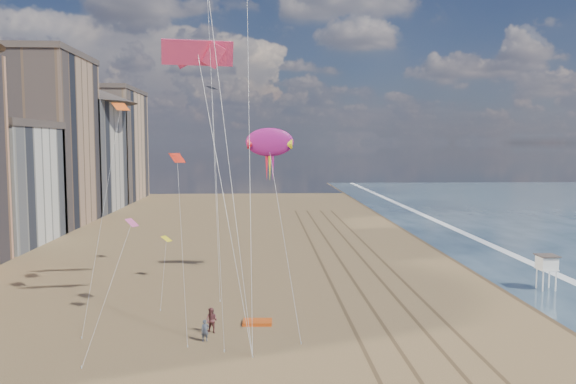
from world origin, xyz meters
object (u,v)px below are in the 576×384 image
object	(u,v)px
lifeguard_stand	(547,263)
kite_flyer_a	(205,331)
grounded_kite	(257,322)
kite_flyer_b	(212,320)
show_kite	(270,143)

from	to	relation	value
lifeguard_stand	kite_flyer_a	bearing A→B (deg)	-158.09
grounded_kite	kite_flyer_a	world-z (taller)	kite_flyer_a
kite_flyer_b	kite_flyer_a	bearing A→B (deg)	-76.31
lifeguard_stand	grounded_kite	size ratio (longest dim) A/B	1.50
kite_flyer_a	kite_flyer_b	xyz separation A→B (m)	(0.32, 1.73, 0.17)
kite_flyer_a	grounded_kite	bearing A→B (deg)	23.75
lifeguard_stand	kite_flyer_a	world-z (taller)	lifeguard_stand
show_kite	kite_flyer_b	distance (m)	22.56
kite_flyer_b	lifeguard_stand	bearing A→B (deg)	43.35
lifeguard_stand	kite_flyer_b	world-z (taller)	lifeguard_stand
show_kite	kite_flyer_a	xyz separation A→B (m)	(-4.87, -19.58, -13.18)
kite_flyer_a	lifeguard_stand	bearing A→B (deg)	0.96
kite_flyer_b	show_kite	bearing A→B (deg)	99.73
show_kite	grounded_kite	bearing A→B (deg)	-94.35
show_kite	kite_flyer_b	world-z (taller)	show_kite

